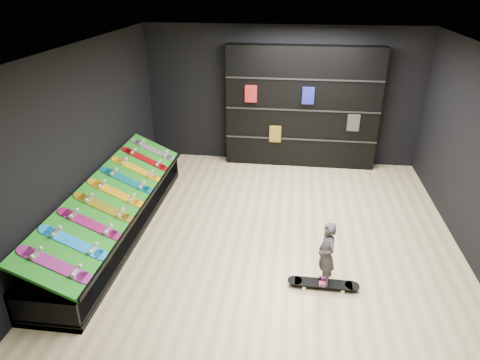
# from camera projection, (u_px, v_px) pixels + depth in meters

# --- Properties ---
(floor) EXTENTS (6.00, 7.00, 0.01)m
(floor) POSITION_uv_depth(u_px,v_px,m) (269.00, 243.00, 6.90)
(floor) COLOR #C9B888
(floor) RESTS_ON ground
(ceiling) EXTENTS (6.00, 7.00, 0.01)m
(ceiling) POSITION_uv_depth(u_px,v_px,m) (276.00, 51.00, 5.60)
(ceiling) COLOR white
(ceiling) RESTS_ON ground
(wall_back) EXTENTS (6.00, 0.02, 3.00)m
(wall_back) POSITION_uv_depth(u_px,v_px,m) (282.00, 96.00, 9.38)
(wall_back) COLOR black
(wall_back) RESTS_ON ground
(wall_front) EXTENTS (6.00, 0.02, 3.00)m
(wall_front) POSITION_uv_depth(u_px,v_px,m) (242.00, 339.00, 3.12)
(wall_front) COLOR black
(wall_front) RESTS_ON ground
(wall_left) EXTENTS (0.02, 7.00, 3.00)m
(wall_left) POSITION_uv_depth(u_px,v_px,m) (78.00, 147.00, 6.60)
(wall_left) COLOR black
(wall_left) RESTS_ON ground
(display_rack) EXTENTS (0.90, 4.50, 0.50)m
(display_rack) POSITION_uv_depth(u_px,v_px,m) (116.00, 219.00, 7.09)
(display_rack) COLOR black
(display_rack) RESTS_ON ground
(turf_ramp) EXTENTS (0.92, 4.50, 0.46)m
(turf_ramp) POSITION_uv_depth(u_px,v_px,m) (116.00, 194.00, 6.89)
(turf_ramp) COLOR #126610
(turf_ramp) RESTS_ON display_rack
(back_shelving) EXTENTS (3.27, 0.38, 2.62)m
(back_shelving) POSITION_uv_depth(u_px,v_px,m) (302.00, 108.00, 9.25)
(back_shelving) COLOR black
(back_shelving) RESTS_ON ground
(floor_skateboard) EXTENTS (0.98, 0.23, 0.09)m
(floor_skateboard) POSITION_uv_depth(u_px,v_px,m) (323.00, 285.00, 5.89)
(floor_skateboard) COLOR black
(floor_skateboard) RESTS_ON ground
(child) EXTENTS (0.21, 0.25, 0.56)m
(child) POSITION_uv_depth(u_px,v_px,m) (325.00, 266.00, 5.75)
(child) COLOR black
(child) RESTS_ON floor_skateboard
(display_board_0) EXTENTS (0.93, 0.22, 0.50)m
(display_board_0) POSITION_uv_depth(u_px,v_px,m) (55.00, 265.00, 5.17)
(display_board_0) COLOR #2626BF
(display_board_0) RESTS_ON turf_ramp
(display_board_1) EXTENTS (0.93, 0.22, 0.50)m
(display_board_1) POSITION_uv_depth(u_px,v_px,m) (74.00, 243.00, 5.60)
(display_board_1) COLOR blue
(display_board_1) RESTS_ON turf_ramp
(display_board_2) EXTENTS (0.93, 0.22, 0.50)m
(display_board_2) POSITION_uv_depth(u_px,v_px,m) (90.00, 224.00, 6.02)
(display_board_2) COLOR #E5198C
(display_board_2) RESTS_ON turf_ramp
(display_board_3) EXTENTS (0.93, 0.22, 0.50)m
(display_board_3) POSITION_uv_depth(u_px,v_px,m) (104.00, 207.00, 6.45)
(display_board_3) COLOR yellow
(display_board_3) RESTS_ON turf_ramp
(display_board_4) EXTENTS (0.93, 0.22, 0.50)m
(display_board_4) POSITION_uv_depth(u_px,v_px,m) (116.00, 193.00, 6.87)
(display_board_4) COLOR yellow
(display_board_4) RESTS_ON turf_ramp
(display_board_5) EXTENTS (0.93, 0.22, 0.50)m
(display_board_5) POSITION_uv_depth(u_px,v_px,m) (127.00, 180.00, 7.30)
(display_board_5) COLOR #0C8C99
(display_board_5) RESTS_ON turf_ramp
(display_board_6) EXTENTS (0.93, 0.22, 0.50)m
(display_board_6) POSITION_uv_depth(u_px,v_px,m) (136.00, 169.00, 7.72)
(display_board_6) COLOR orange
(display_board_6) RESTS_ON turf_ramp
(display_board_7) EXTENTS (0.93, 0.22, 0.50)m
(display_board_7) POSITION_uv_depth(u_px,v_px,m) (145.00, 159.00, 8.15)
(display_board_7) COLOR red
(display_board_7) RESTS_ON turf_ramp
(display_board_8) EXTENTS (0.93, 0.22, 0.50)m
(display_board_8) POSITION_uv_depth(u_px,v_px,m) (153.00, 150.00, 8.57)
(display_board_8) COLOR black
(display_board_8) RESTS_ON turf_ramp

